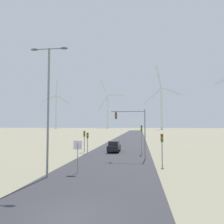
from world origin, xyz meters
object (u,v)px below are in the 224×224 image
object	(u,v)px
streetlamp	(48,96)
traffic_light_mast_overhead	(133,124)
traffic_light_post_mid_right	(142,133)
traffic_light_post_near_right	(162,142)
car_approaching	(114,146)
traffic_light_post_near_left	(88,138)
wind_turbine_far_left	(56,108)
wind_turbine_left	(108,107)
stop_sign_near	(78,150)
wind_turbine_center	(161,103)
traffic_light_post_mid_left	(84,137)

from	to	relation	value
streetlamp	traffic_light_mast_overhead	distance (m)	13.26
streetlamp	traffic_light_post_mid_right	distance (m)	18.17
traffic_light_post_near_right	car_approaching	world-z (taller)	traffic_light_post_near_right
traffic_light_post_near_left	traffic_light_mast_overhead	world-z (taller)	traffic_light_mast_overhead
wind_turbine_far_left	wind_turbine_left	distance (m)	63.02
stop_sign_near	car_approaching	bearing A→B (deg)	84.42
streetlamp	traffic_light_post_mid_right	world-z (taller)	streetlamp
stop_sign_near	traffic_light_post_mid_right	world-z (taller)	traffic_light_post_mid_right
stop_sign_near	wind_turbine_center	bearing A→B (deg)	82.39
traffic_light_mast_overhead	wind_turbine_far_left	world-z (taller)	wind_turbine_far_left
traffic_light_post_mid_right	streetlamp	bearing A→B (deg)	-117.18
stop_sign_near	traffic_light_post_near_right	world-z (taller)	traffic_light_post_near_right
traffic_light_mast_overhead	wind_turbine_left	size ratio (longest dim) A/B	0.10
streetlamp	car_approaching	world-z (taller)	streetlamp
traffic_light_post_mid_left	traffic_light_mast_overhead	distance (m)	10.45
wind_turbine_left	traffic_light_mast_overhead	bearing A→B (deg)	-80.68
stop_sign_near	wind_turbine_center	distance (m)	209.48
wind_turbine_left	wind_turbine_far_left	bearing A→B (deg)	-157.11
wind_turbine_far_left	wind_turbine_center	world-z (taller)	wind_turbine_center
wind_turbine_far_left	traffic_light_post_mid_right	bearing A→B (deg)	-65.11
streetlamp	stop_sign_near	world-z (taller)	streetlamp
traffic_light_post_mid_right	wind_turbine_center	size ratio (longest dim) A/B	0.07
car_approaching	wind_turbine_far_left	distance (m)	232.47
stop_sign_near	wind_turbine_center	xyz separation A→B (m)	(27.53, 206.13, 25.12)
traffic_light_post_mid_right	car_approaching	bearing A→B (deg)	155.69
wind_turbine_left	wind_turbine_center	distance (m)	77.06
traffic_light_post_mid_left	wind_turbine_center	bearing A→B (deg)	80.84
wind_turbine_left	stop_sign_near	bearing A→B (deg)	-82.11
streetlamp	traffic_light_post_near_left	xyz separation A→B (m)	(-0.47, 16.28, -4.60)
traffic_light_post_near_right	traffic_light_post_mid_left	size ratio (longest dim) A/B	1.01
traffic_light_post_near_right	traffic_light_post_mid_right	xyz separation A→B (m)	(-2.18, 9.07, 0.65)
stop_sign_near	traffic_light_post_near_left	bearing A→B (deg)	100.14
stop_sign_near	traffic_light_mast_overhead	xyz separation A→B (m)	(4.94, 8.97, 2.53)
traffic_light_post_mid_right	traffic_light_post_near_left	bearing A→B (deg)	176.92
traffic_light_post_mid_right	wind_turbine_left	world-z (taller)	wind_turbine_left
traffic_light_mast_overhead	wind_turbine_left	world-z (taller)	wind_turbine_left
wind_turbine_left	traffic_light_post_near_left	bearing A→B (deg)	-82.25
streetlamp	traffic_light_mast_overhead	world-z (taller)	streetlamp
stop_sign_near	streetlamp	bearing A→B (deg)	-135.66
traffic_light_post_mid_left	traffic_light_post_near_right	bearing A→B (deg)	-41.98
traffic_light_post_near_right	traffic_light_post_mid_left	xyz separation A→B (m)	(-11.51, 10.36, -0.02)
streetlamp	wind_turbine_far_left	bearing A→B (deg)	111.63
wind_turbine_center	car_approaching	bearing A→B (deg)	-97.78
stop_sign_near	wind_turbine_left	bearing A→B (deg)	97.89
traffic_light_post_mid_left	traffic_light_post_mid_right	size ratio (longest dim) A/B	0.78
stop_sign_near	wind_turbine_center	world-z (taller)	wind_turbine_center
traffic_light_post_near_right	traffic_light_post_mid_right	world-z (taller)	traffic_light_post_mid_right
car_approaching	wind_turbine_center	distance (m)	193.88
traffic_light_post_mid_left	traffic_light_mast_overhead	size ratio (longest dim) A/B	0.53
traffic_light_post_near_left	car_approaching	distance (m)	4.61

